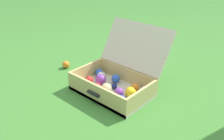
# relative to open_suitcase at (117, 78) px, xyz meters

# --- Properties ---
(ground_plane) EXTENTS (16.00, 16.00, 0.00)m
(ground_plane) POSITION_rel_open_suitcase_xyz_m (0.03, -0.10, -0.10)
(ground_plane) COLOR #3D7A2D
(open_suitcase) EXTENTS (0.57, 0.58, 0.46)m
(open_suitcase) POSITION_rel_open_suitcase_xyz_m (0.00, 0.00, 0.00)
(open_suitcase) COLOR beige
(open_suitcase) RESTS_ON ground
(stray_ball_on_grass) EXTENTS (0.07, 0.07, 0.07)m
(stray_ball_on_grass) POSITION_rel_open_suitcase_xyz_m (-0.60, -0.02, -0.07)
(stray_ball_on_grass) COLOR orange
(stray_ball_on_grass) RESTS_ON ground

